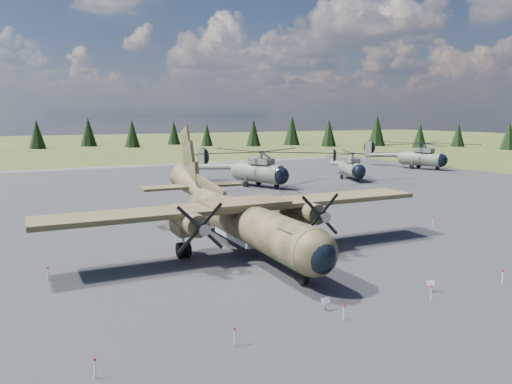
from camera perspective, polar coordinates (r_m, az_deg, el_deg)
name	(u,v)px	position (r m, az deg, el deg)	size (l,w,h in m)	color
ground	(278,248)	(38.85, 2.51, -6.41)	(500.00, 500.00, 0.00)	#525827
apron	(225,223)	(47.53, -3.54, -3.61)	(120.00, 120.00, 0.04)	slate
transport_plane	(238,213)	(38.12, -2.02, -2.36)	(29.66, 26.97, 9.79)	#2F381E
helicopter_near	(258,161)	(71.30, 0.27, 3.52)	(26.44, 26.44, 5.18)	#686A5C
helicopter_mid	(352,160)	(80.69, 10.88, 3.56)	(21.80, 21.90, 4.37)	#686A5C
helicopter_far	(422,150)	(100.55, 18.40, 4.53)	(25.08, 25.45, 5.04)	#686A5C
info_placard_left	(326,302)	(27.00, 7.96, -12.34)	(0.46, 0.20, 0.71)	gray
info_placard_right	(431,284)	(31.10, 19.34, -9.91)	(0.48, 0.31, 0.69)	gray
barrier_fence	(273,243)	(38.44, 1.98, -5.79)	(33.12, 29.62, 0.85)	white
treeline	(298,192)	(35.27, 4.80, -0.04)	(292.05, 290.90, 10.99)	black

